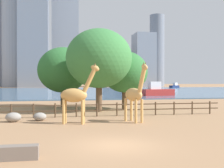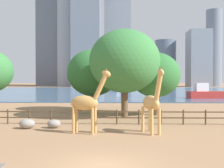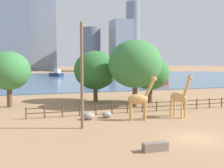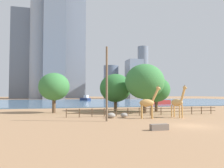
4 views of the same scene
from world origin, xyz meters
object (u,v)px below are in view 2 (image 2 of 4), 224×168
at_px(giraffe_companion, 152,103).
at_px(boat_tug, 116,87).
at_px(boulder_near_fence, 27,124).
at_px(tree_center_broad, 93,73).
at_px(tree_left_small, 155,75).
at_px(boat_sailboat, 204,93).
at_px(tree_left_large, 125,61).
at_px(giraffe_tall, 87,103).
at_px(boulder_by_pole, 54,124).

relative_size(giraffe_companion, boat_tug, 0.73).
bearing_deg(boulder_near_fence, tree_center_broad, 72.35).
bearing_deg(boulder_near_fence, boat_tug, 85.53).
distance_m(tree_left_small, boat_sailboat, 28.56).
height_order(giraffe_companion, boulder_near_fence, giraffe_companion).
distance_m(tree_left_large, boat_tug, 75.32).
height_order(tree_center_broad, tree_left_small, tree_center_broad).
height_order(giraffe_tall, boulder_near_fence, giraffe_tall).
height_order(giraffe_tall, tree_left_large, tree_left_large).
bearing_deg(giraffe_tall, boat_sailboat, 75.99).
relative_size(tree_center_broad, tree_left_small, 1.12).
xyz_separation_m(boulder_near_fence, tree_center_broad, (4.15, 13.05, 4.40)).
bearing_deg(tree_left_large, boat_tug, 91.22).
bearing_deg(tree_center_broad, boulder_by_pole, -99.18).
relative_size(giraffe_tall, boat_tug, 0.72).
bearing_deg(boulder_near_fence, giraffe_tall, -20.56).
distance_m(boulder_near_fence, tree_center_broad, 14.38).
xyz_separation_m(tree_center_broad, boat_sailboat, (20.30, 20.92, -3.56)).
xyz_separation_m(giraffe_companion, tree_left_large, (-1.81, 8.32, 3.56)).
bearing_deg(giraffe_tall, tree_center_broad, 107.76).
bearing_deg(giraffe_tall, tree_left_small, 73.55).
relative_size(boat_sailboat, boat_tug, 1.07).
bearing_deg(boat_tug, boulder_near_fence, 144.77).
height_order(tree_left_large, boat_sailboat, tree_left_large).
distance_m(giraffe_tall, boat_tug, 83.49).
distance_m(tree_center_broad, tree_left_small, 8.42).
relative_size(giraffe_companion, tree_left_small, 0.70).
distance_m(boat_sailboat, boat_tug, 50.93).
bearing_deg(boulder_by_pole, tree_center_broad, 80.82).
relative_size(boulder_near_fence, boulder_by_pole, 1.16).
bearing_deg(boat_sailboat, tree_center_broad, -141.65).
bearing_deg(tree_left_large, tree_center_broad, 119.98).
xyz_separation_m(boulder_near_fence, boulder_by_pole, (2.10, 0.32, -0.04)).
bearing_deg(boat_sailboat, boat_tug, 103.27).
relative_size(tree_center_broad, boat_sailboat, 1.09).
bearing_deg(boat_tug, tree_left_large, 150.46).
xyz_separation_m(boulder_near_fence, tree_left_small, (11.40, 8.77, 4.04)).
distance_m(boulder_by_pole, boat_sailboat, 40.41).
distance_m(boulder_by_pole, tree_left_small, 13.22).
xyz_separation_m(tree_left_large, boat_sailboat, (16.48, 27.54, -4.59)).
xyz_separation_m(giraffe_companion, boat_tug, (-3.41, 83.48, -1.10)).
bearing_deg(giraffe_tall, boulder_near_fence, 173.88).
bearing_deg(boat_sailboat, giraffe_companion, -119.76).
relative_size(boulder_near_fence, tree_left_large, 0.14).
height_order(boulder_near_fence, boulder_by_pole, boulder_near_fence).
distance_m(tree_left_large, tree_center_broad, 7.71).
bearing_deg(tree_left_large, giraffe_companion, -77.72).
bearing_deg(boat_tug, boulder_by_pole, 146.23).
height_order(boulder_near_fence, boat_tug, boat_tug).
height_order(boulder_by_pole, boat_tug, boat_tug).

